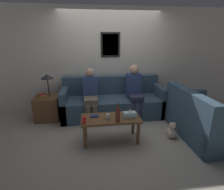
% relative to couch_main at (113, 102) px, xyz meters
% --- Properties ---
extents(ground_plane, '(16.00, 16.00, 0.00)m').
position_rel_couch_main_xyz_m(ground_plane, '(0.00, -0.54, -0.33)').
color(ground_plane, '#ADA899').
extents(wall_back, '(9.00, 0.08, 2.60)m').
position_rel_couch_main_xyz_m(wall_back, '(0.00, 0.48, 0.98)').
color(wall_back, silver).
rests_on(wall_back, ground_plane).
extents(couch_main, '(2.45, 0.91, 0.94)m').
position_rel_couch_main_xyz_m(couch_main, '(0.00, 0.00, 0.00)').
color(couch_main, '#385166').
rests_on(couch_main, ground_plane).
extents(couch_side, '(0.91, 1.54, 0.94)m').
position_rel_couch_main_xyz_m(couch_side, '(1.58, -1.23, 0.00)').
color(couch_side, '#385166').
rests_on(couch_side, ground_plane).
extents(coffee_table, '(1.08, 0.50, 0.48)m').
position_rel_couch_main_xyz_m(coffee_table, '(-0.20, -1.17, 0.08)').
color(coffee_table, brown).
rests_on(coffee_table, ground_plane).
extents(side_table_with_lamp, '(0.54, 0.54, 1.09)m').
position_rel_couch_main_xyz_m(side_table_with_lamp, '(-1.56, -0.04, -0.01)').
color(side_table_with_lamp, brown).
rests_on(side_table_with_lamp, ground_plane).
extents(wine_bottle, '(0.08, 0.08, 0.34)m').
position_rel_couch_main_xyz_m(wine_bottle, '(-0.10, -1.35, 0.28)').
color(wine_bottle, '#562319').
rests_on(wine_bottle, coffee_table).
extents(drinking_glass, '(0.07, 0.07, 0.10)m').
position_rel_couch_main_xyz_m(drinking_glass, '(-0.26, -1.23, 0.20)').
color(drinking_glass, silver).
rests_on(drinking_glass, coffee_table).
extents(book_stack, '(0.15, 0.10, 0.03)m').
position_rel_couch_main_xyz_m(book_stack, '(-0.49, -1.09, 0.16)').
color(book_stack, navy).
rests_on(book_stack, coffee_table).
extents(soda_can, '(0.07, 0.07, 0.12)m').
position_rel_couch_main_xyz_m(soda_can, '(-0.67, -1.34, 0.21)').
color(soda_can, red).
rests_on(soda_can, coffee_table).
extents(tissue_box, '(0.23, 0.12, 0.15)m').
position_rel_couch_main_xyz_m(tissue_box, '(0.15, -1.20, 0.20)').
color(tissue_box, silver).
rests_on(tissue_box, coffee_table).
extents(person_left, '(0.34, 0.61, 1.22)m').
position_rel_couch_main_xyz_m(person_left, '(-0.54, -0.22, 0.34)').
color(person_left, '#756651').
rests_on(person_left, ground_plane).
extents(person_right, '(0.34, 0.57, 1.27)m').
position_rel_couch_main_xyz_m(person_right, '(0.50, -0.17, 0.38)').
color(person_right, '#2D334C').
rests_on(person_right, ground_plane).
extents(teddy_bear, '(0.21, 0.21, 0.33)m').
position_rel_couch_main_xyz_m(teddy_bear, '(0.99, -1.24, -0.19)').
color(teddy_bear, beige).
rests_on(teddy_bear, ground_plane).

